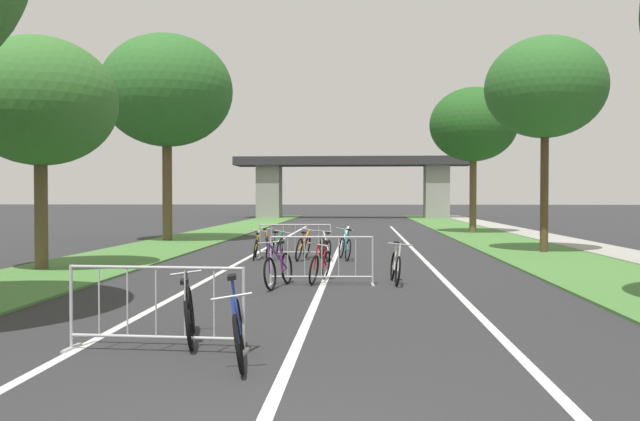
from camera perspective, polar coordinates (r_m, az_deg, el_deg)
name	(u,v)px	position (r m, az deg, el deg)	size (l,w,h in m)	color
grass_verge_left	(206,236)	(30.89, -10.21, -2.25)	(3.44, 63.44, 0.05)	#477A38
grass_verge_right	(486,237)	(30.53, 14.68, -2.31)	(3.44, 63.44, 0.05)	#477A38
sidewalk_path_right	(544,237)	(31.15, 19.48, -2.24)	(1.87, 63.44, 0.08)	#9E9B93
lane_stripe_center	(338,250)	(22.41, 1.63, -3.59)	(0.14, 36.70, 0.01)	silver
lane_stripe_right_lane	(415,251)	(22.48, 8.52, -3.59)	(0.14, 36.70, 0.01)	silver
lane_stripe_left_lane	(262,250)	(22.67, -5.19, -3.54)	(0.14, 36.70, 0.01)	silver
overpass_bridge	(352,175)	(56.43, 2.90, 3.21)	(20.75, 3.68, 5.41)	#2D2D30
tree_left_oak_mid	(40,102)	(17.84, -23.85, 8.91)	(3.85, 3.85, 5.96)	brown
tree_left_cypress_far	(167,91)	(27.95, -13.60, 10.38)	(5.53, 5.53, 8.72)	brown
tree_right_oak_near	(545,88)	(22.77, 19.57, 10.34)	(3.96, 3.96, 7.22)	#4C3823
tree_right_pine_near	(473,125)	(33.83, 13.61, 7.49)	(4.47, 4.47, 7.52)	brown
crowd_barrier_nearest	(156,309)	(8.07, -14.52, -8.59)	(2.26, 0.55, 1.05)	#ADADB2
crowd_barrier_second	(322,261)	(13.60, 0.15, -4.56)	(2.26, 0.55, 1.05)	#ADADB2
crowd_barrier_third	(295,241)	(19.61, -2.25, -2.78)	(2.26, 0.55, 1.05)	#ADADB2
bicycle_orange_0	(268,245)	(20.24, -4.71, -3.11)	(0.57, 1.67, 0.91)	black
bicycle_green_1	(275,248)	(19.23, -4.03, -3.36)	(0.66, 1.63, 0.87)	black
bicycle_purple_2	(279,269)	(13.36, -3.74, -5.26)	(0.60, 1.74, 1.00)	black
bicycle_teal_3	(345,247)	(19.13, 2.26, -3.32)	(0.53, 1.60, 0.95)	black
bicycle_silver_4	(325,248)	(18.97, 0.46, -3.39)	(0.57, 1.66, 0.87)	black
bicycle_red_5	(320,265)	(14.15, 0.04, -4.95)	(0.47, 1.71, 0.91)	black
bicycle_white_6	(395,267)	(14.02, 6.80, -5.03)	(0.53, 1.64, 0.93)	black
bicycle_blue_7	(239,330)	(7.43, -7.32, -10.62)	(0.45, 1.69, 0.98)	black
bicycle_yellow_8	(256,247)	(19.42, -5.76, -3.29)	(0.49, 1.63, 0.88)	black
bicycle_black_9	(189,314)	(8.56, -11.65, -9.09)	(0.64, 1.66, 0.88)	black
bicycle_orange_10	(303,247)	(19.11, -1.51, -3.31)	(0.63, 1.75, 0.93)	black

